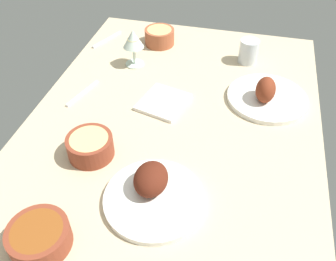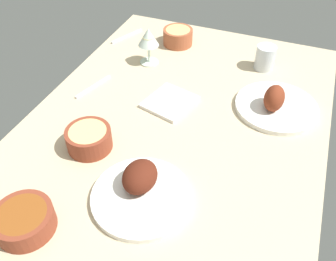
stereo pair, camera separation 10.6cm
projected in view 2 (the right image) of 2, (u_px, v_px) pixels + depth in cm
name	position (u px, v px, depth cm)	size (l,w,h in cm)	color
dining_table	(168.00, 140.00, 109.25)	(140.00, 90.00, 4.00)	#C6B28E
plate_center_main	(276.00, 104.00, 115.36)	(26.41, 26.41, 9.53)	white
plate_far_side	(141.00, 189.00, 90.22)	(25.34, 25.34, 8.30)	white
bowl_potatoes	(89.00, 138.00, 102.16)	(12.91, 12.91, 6.18)	brown
bowl_pasta	(178.00, 36.00, 145.54)	(11.86, 11.86, 6.38)	#A35133
bowl_soup	(24.00, 220.00, 82.82)	(13.94, 13.94, 5.51)	brown
wine_glass	(148.00, 39.00, 130.78)	(7.60, 7.60, 14.00)	silver
water_tumbler	(265.00, 58.00, 131.70)	(7.09, 7.09, 8.92)	silver
folded_napkin	(170.00, 102.00, 118.77)	(15.40, 13.92, 1.20)	white
fork_loose	(93.00, 87.00, 125.41)	(16.12, 0.90, 0.80)	silver
spoon_loose	(127.00, 36.00, 151.94)	(16.38, 0.90, 0.80)	silver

